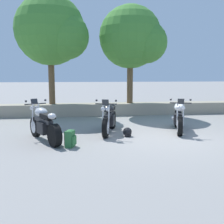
{
  "coord_description": "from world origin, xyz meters",
  "views": [
    {
      "loc": [
        -2.6,
        -7.58,
        1.92
      ],
      "look_at": [
        -1.44,
        1.2,
        0.65
      ],
      "focal_mm": 42.28,
      "sensor_mm": 36.0,
      "label": 1
    }
  ],
  "objects": [
    {
      "name": "leafy_tree_far_left",
      "position": [
        -3.61,
        4.81,
        3.81
      ],
      "size": [
        3.3,
        3.14,
        4.91
      ],
      "color": "brown",
      "rests_on": "stone_wall"
    },
    {
      "name": "stone_wall",
      "position": [
        0.0,
        4.8,
        0.28
      ],
      "size": [
        36.0,
        0.8,
        0.55
      ],
      "primitive_type": "cube",
      "color": "gray",
      "rests_on": "ground"
    },
    {
      "name": "motorcycle_black_centre",
      "position": [
        -1.58,
        0.91,
        0.49
      ],
      "size": [
        0.86,
        2.03,
        1.18
      ],
      "color": "black",
      "rests_on": "ground"
    },
    {
      "name": "ground_plane",
      "position": [
        0.0,
        0.0,
        0.0
      ],
      "size": [
        120.0,
        120.0,
        0.0
      ],
      "primitive_type": "plane",
      "color": "gray"
    },
    {
      "name": "rider_helmet",
      "position": [
        -1.07,
        0.31,
        0.14
      ],
      "size": [
        0.28,
        0.28,
        0.28
      ],
      "color": "black",
      "rests_on": "ground"
    },
    {
      "name": "motorcycle_white_far_right",
      "position": [
        0.8,
        0.86,
        0.49
      ],
      "size": [
        0.93,
        2.01,
        1.18
      ],
      "color": "black",
      "rests_on": "ground"
    },
    {
      "name": "leafy_tree_mid_left",
      "position": [
        0.04,
        4.76,
        3.57
      ],
      "size": [
        3.06,
        2.92,
        4.56
      ],
      "color": "brown",
      "rests_on": "stone_wall"
    },
    {
      "name": "motorcycle_silver_near_left",
      "position": [
        -3.57,
        0.06,
        0.49
      ],
      "size": [
        1.17,
        1.89,
        1.18
      ],
      "color": "black",
      "rests_on": "ground"
    },
    {
      "name": "rider_backpack",
      "position": [
        -2.81,
        -0.67,
        0.24
      ],
      "size": [
        0.32,
        0.34,
        0.47
      ],
      "color": "#2D6B38",
      "rests_on": "ground"
    }
  ]
}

